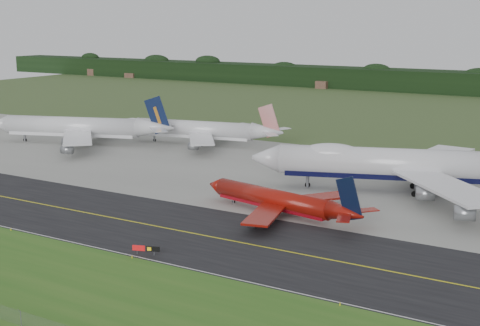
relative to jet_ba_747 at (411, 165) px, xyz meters
name	(u,v)px	position (x,y,z in m)	size (l,w,h in m)	color
ground	(192,225)	(-29.22, -47.42, -6.63)	(600.00, 600.00, 0.00)	#334721
grass_verge	(61,284)	(-29.22, -82.42, -6.62)	(400.00, 30.00, 0.01)	#2A5C1B
taxiway	(180,231)	(-29.22, -51.42, -6.62)	(400.00, 32.00, 0.02)	black
apron	(303,175)	(-29.22, 3.58, -6.62)	(400.00, 78.00, 0.01)	gray
taxiway_centreline	(180,231)	(-29.22, -51.42, -6.60)	(400.00, 0.40, 0.00)	#CFC713
taxiway_edge_line	(127,254)	(-29.22, -66.92, -6.60)	(400.00, 0.25, 0.00)	silver
horizon_treeline	(480,85)	(-29.22, 226.35, -1.16)	(700.00, 25.00, 12.00)	black
jet_ba_747	(411,165)	(0.00, 0.00, 0.00)	(75.23, 60.64, 19.47)	silver
jet_red_737	(281,201)	(-17.52, -31.94, -3.61)	(40.20, 32.29, 10.91)	maroon
jet_navy_gold	(82,128)	(-110.71, 7.81, -1.26)	(61.62, 52.21, 16.33)	silver
jet_star_tail	(203,130)	(-75.66, 26.42, -1.86)	(54.05, 44.58, 14.31)	silver
taxiway_sign	(146,249)	(-26.26, -65.39, -5.48)	(4.68, 1.80, 1.63)	slate
edge_marker_left	(11,229)	(-57.10, -67.92, -6.38)	(0.16, 0.16, 0.50)	yellow
edge_marker_center	(132,257)	(-27.25, -67.92, -6.38)	(0.16, 0.16, 0.50)	yellow
edge_marker_right	(340,304)	(10.51, -67.92, -6.38)	(0.16, 0.16, 0.50)	yellow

